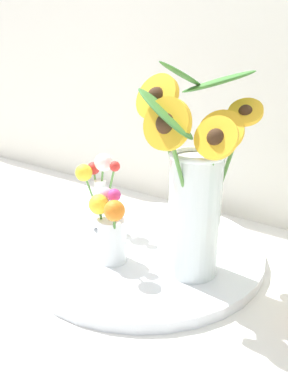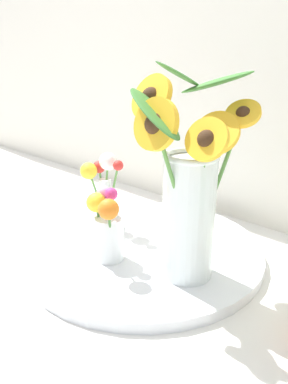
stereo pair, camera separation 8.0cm
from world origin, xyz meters
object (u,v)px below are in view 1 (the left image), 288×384
Objects in this scene: mason_jar_sunflowers at (194,191)px; vase_bulb_right at (99,196)px; vase_small_center at (110,228)px; serving_tray at (144,250)px.

mason_jar_sunflowers reaches higher than vase_bulb_right.
serving_tray is at bearing 82.57° from vase_small_center.
mason_jar_sunflowers reaches higher than vase_small_center.
serving_tray is 3.34× the size of vase_small_center.
serving_tray is 0.23m from mason_jar_sunflowers.
vase_small_center is (-0.01, -0.10, 0.09)m from serving_tray.
vase_bulb_right is at bearing 171.85° from mason_jar_sunflowers.
serving_tray is 0.17m from vase_bulb_right.
mason_jar_sunflowers is 2.10× the size of vase_bulb_right.
mason_jar_sunflowers is at bearing -8.15° from vase_bulb_right.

